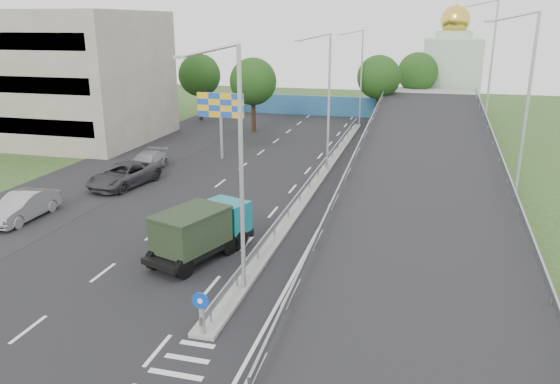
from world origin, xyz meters
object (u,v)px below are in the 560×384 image
(lamp_post_near, at_px, (237,159))
(billboard, at_px, (221,109))
(sign_bollard, at_px, (202,313))
(parked_car_c, at_px, (124,175))
(parked_car_b, at_px, (23,206))
(lamp_post_far, at_px, (360,73))
(dump_truck, at_px, (202,230))
(lamp_post_mid, at_px, (326,96))
(church, at_px, (451,69))
(parked_car_d, at_px, (146,162))

(lamp_post_near, relative_size, billboard, 1.83)
(sign_bollard, xyz_separation_m, parked_car_c, (-12.77, 16.55, -0.23))
(lamp_post_near, distance_m, parked_car_b, 16.62)
(sign_bollard, relative_size, lamp_post_far, 0.17)
(billboard, xyz_separation_m, dump_truck, (6.21, -19.12, -2.77))
(lamp_post_mid, bearing_deg, billboard, 167.62)
(sign_bollard, relative_size, parked_car_b, 0.34)
(sign_bollard, xyz_separation_m, lamp_post_near, (0.11, 3.83, 4.77))
(lamp_post_mid, bearing_deg, parked_car_c, -150.55)
(billboard, bearing_deg, dump_truck, -72.01)
(lamp_post_near, bearing_deg, sign_bollard, -91.64)
(sign_bollard, height_order, lamp_post_far, lamp_post_far)
(lamp_post_near, height_order, church, church)
(sign_bollard, distance_m, lamp_post_far, 44.08)
(sign_bollard, distance_m, parked_car_d, 24.40)
(dump_truck, distance_m, parked_car_d, 17.31)
(dump_truck, xyz_separation_m, parked_car_b, (-12.09, 2.26, -0.61))
(lamp_post_mid, height_order, church, church)
(sign_bollard, height_order, parked_car_b, sign_bollard)
(lamp_post_far, height_order, parked_car_d, lamp_post_far)
(parked_car_c, relative_size, parked_car_d, 1.16)
(lamp_post_near, bearing_deg, church, 79.62)
(parked_car_c, bearing_deg, parked_car_d, 105.18)
(church, relative_size, dump_truck, 2.24)
(parked_car_c, bearing_deg, lamp_post_near, -35.33)
(church, height_order, dump_truck, church)
(dump_truck, relative_size, parked_car_d, 1.24)
(sign_bollard, distance_m, parked_car_c, 20.91)
(lamp_post_far, relative_size, billboard, 1.83)
(lamp_post_far, bearing_deg, lamp_post_mid, -90.00)
(parked_car_c, bearing_deg, sign_bollard, -43.02)
(lamp_post_mid, xyz_separation_m, church, (9.89, 34.00, -0.50))
(billboard, bearing_deg, lamp_post_near, -67.51)
(lamp_post_far, relative_size, dump_truck, 1.63)
(billboard, height_order, dump_truck, billboard)
(parked_car_b, bearing_deg, parked_car_c, 74.29)
(billboard, bearing_deg, parked_car_c, -112.12)
(lamp_post_mid, bearing_deg, sign_bollard, -90.26)
(lamp_post_near, xyz_separation_m, parked_car_d, (-13.29, 16.71, -5.09))
(lamp_post_mid, relative_size, billboard, 1.83)
(sign_bollard, height_order, lamp_post_near, lamp_post_near)
(sign_bollard, relative_size, parked_car_d, 0.34)
(dump_truck, bearing_deg, lamp_post_far, 104.34)
(lamp_post_mid, xyz_separation_m, dump_truck, (-2.90, -17.12, -4.39))
(church, xyz_separation_m, parked_car_d, (-23.18, -37.29, -4.59))
(lamp_post_mid, bearing_deg, parked_car_b, -135.25)
(parked_car_b, bearing_deg, dump_truck, -10.73)
(sign_bollard, height_order, parked_car_c, sign_bollard)
(lamp_post_mid, relative_size, parked_car_b, 2.05)
(dump_truck, bearing_deg, lamp_post_mid, 99.19)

